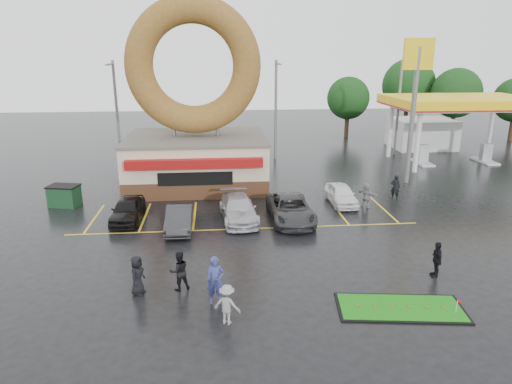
{
  "coord_description": "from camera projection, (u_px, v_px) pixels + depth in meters",
  "views": [
    {
      "loc": [
        -1.67,
        -20.68,
        9.54
      ],
      "look_at": [
        0.55,
        3.31,
        2.2
      ],
      "focal_mm": 32.0,
      "sensor_mm": 36.0,
      "label": 1
    }
  ],
  "objects": [
    {
      "name": "donut_shop",
      "position": [
        196.0,
        126.0,
        33.41
      ],
      "size": [
        10.2,
        8.7,
        13.5
      ],
      "color": "#472B19",
      "rests_on": "ground"
    },
    {
      "name": "shell_sign",
      "position": [
        416.0,
        84.0,
        33.05
      ],
      "size": [
        2.2,
        0.36,
        10.6
      ],
      "color": "slate",
      "rests_on": "ground"
    },
    {
      "name": "car_black",
      "position": [
        128.0,
        210.0,
        26.92
      ],
      "size": [
        1.77,
        4.16,
        1.4
      ],
      "primitive_type": "imported",
      "rotation": [
        0.0,
        0.0,
        -0.03
      ],
      "color": "black",
      "rests_on": "ground"
    },
    {
      "name": "streetlight_right",
      "position": [
        399.0,
        105.0,
        43.52
      ],
      "size": [
        0.4,
        2.21,
        9.0
      ],
      "color": "slate",
      "rests_on": "ground"
    },
    {
      "name": "person_hoodie",
      "position": [
        227.0,
        305.0,
        16.59
      ],
      "size": [
        1.15,
        0.93,
        1.55
      ],
      "primitive_type": "imported",
      "rotation": [
        0.0,
        0.0,
        2.73
      ],
      "color": "gray",
      "rests_on": "ground"
    },
    {
      "name": "putting_green",
      "position": [
        400.0,
        308.0,
        17.77
      ],
      "size": [
        5.13,
        2.74,
        0.61
      ],
      "color": "black",
      "rests_on": "ground"
    },
    {
      "name": "dumpster",
      "position": [
        64.0,
        196.0,
        29.6
      ],
      "size": [
        2.03,
        1.58,
        1.3
      ],
      "primitive_type": "cube",
      "rotation": [
        0.0,
        0.0,
        -0.23
      ],
      "color": "#194124",
      "rests_on": "ground"
    },
    {
      "name": "person_walker_near",
      "position": [
        367.0,
        195.0,
        29.28
      ],
      "size": [
        1.31,
        1.54,
        1.67
      ],
      "primitive_type": "imported",
      "rotation": [
        0.0,
        0.0,
        2.2
      ],
      "color": "gray",
      "rests_on": "ground"
    },
    {
      "name": "person_bystander",
      "position": [
        137.0,
        275.0,
        18.67
      ],
      "size": [
        0.75,
        0.94,
        1.67
      ],
      "primitive_type": "imported",
      "rotation": [
        0.0,
        0.0,
        1.26
      ],
      "color": "black",
      "rests_on": "ground"
    },
    {
      "name": "car_white",
      "position": [
        341.0,
        194.0,
        29.96
      ],
      "size": [
        1.59,
        3.89,
        1.32
      ],
      "primitive_type": "imported",
      "rotation": [
        0.0,
        0.0,
        0.01
      ],
      "color": "white",
      "rests_on": "ground"
    },
    {
      "name": "person_walker_far",
      "position": [
        395.0,
        187.0,
        30.93
      ],
      "size": [
        0.73,
        0.61,
        1.69
      ],
      "primitive_type": "imported",
      "rotation": [
        0.0,
        0.0,
        2.74
      ],
      "color": "black",
      "rests_on": "ground"
    },
    {
      "name": "person_blue",
      "position": [
        215.0,
        280.0,
        17.93
      ],
      "size": [
        0.74,
        0.5,
        1.97
      ],
      "primitive_type": "imported",
      "rotation": [
        0.0,
        0.0,
        0.04
      ],
      "color": "navy",
      "rests_on": "ground"
    },
    {
      "name": "gas_station",
      "position": [
        443.0,
        118.0,
        43.26
      ],
      "size": [
        12.3,
        13.65,
        5.9
      ],
      "color": "silver",
      "rests_on": "ground"
    },
    {
      "name": "tree_far_c",
      "position": [
        409.0,
        85.0,
        55.25
      ],
      "size": [
        6.3,
        6.3,
        9.0
      ],
      "color": "#332114",
      "rests_on": "ground"
    },
    {
      "name": "person_cameraman",
      "position": [
        437.0,
        259.0,
        20.16
      ],
      "size": [
        0.54,
        1.01,
        1.63
      ],
      "primitive_type": "imported",
      "rotation": [
        0.0,
        0.0,
        -1.72
      ],
      "color": "black",
      "rests_on": "ground"
    },
    {
      "name": "car_dgrey",
      "position": [
        179.0,
        218.0,
        25.64
      ],
      "size": [
        1.43,
        4.09,
        1.35
      ],
      "primitive_type": "imported",
      "rotation": [
        0.0,
        0.0,
        -0.0
      ],
      "color": "#28282A",
      "rests_on": "ground"
    },
    {
      "name": "person_blackjkt",
      "position": [
        179.0,
        271.0,
        18.99
      ],
      "size": [
        1.0,
        0.89,
        1.71
      ],
      "primitive_type": "imported",
      "rotation": [
        0.0,
        0.0,
        3.48
      ],
      "color": "black",
      "rests_on": "ground"
    },
    {
      "name": "tree_far_d",
      "position": [
        348.0,
        98.0,
        53.02
      ],
      "size": [
        4.9,
        4.9,
        7.0
      ],
      "color": "#332114",
      "rests_on": "ground"
    },
    {
      "name": "ground",
      "position": [
        251.0,
        254.0,
        22.63
      ],
      "size": [
        120.0,
        120.0,
        0.0
      ],
      "primitive_type": "plane",
      "color": "black",
      "rests_on": "ground"
    },
    {
      "name": "car_grey",
      "position": [
        290.0,
        209.0,
        26.93
      ],
      "size": [
        2.46,
        5.25,
        1.45
      ],
      "primitive_type": "imported",
      "rotation": [
        0.0,
        0.0,
        0.01
      ],
      "color": "#333235",
      "rests_on": "ground"
    },
    {
      "name": "streetlight_left",
      "position": [
        117.0,
        111.0,
        39.32
      ],
      "size": [
        0.4,
        2.21,
        9.0
      ],
      "color": "slate",
      "rests_on": "ground"
    },
    {
      "name": "car_silver",
      "position": [
        238.0,
        209.0,
        27.01
      ],
      "size": [
        2.34,
        5.01,
        1.42
      ],
      "primitive_type": "imported",
      "rotation": [
        0.0,
        0.0,
        0.08
      ],
      "color": "#B0B0B5",
      "rests_on": "ground"
    },
    {
      "name": "streetlight_mid",
      "position": [
        276.0,
        108.0,
        41.51
      ],
      "size": [
        0.4,
        2.21,
        9.0
      ],
      "color": "slate",
      "rests_on": "ground"
    },
    {
      "name": "tree_far_a",
      "position": [
        456.0,
        93.0,
        51.98
      ],
      "size": [
        5.6,
        5.6,
        8.0
      ],
      "color": "#332114",
      "rests_on": "ground"
    }
  ]
}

